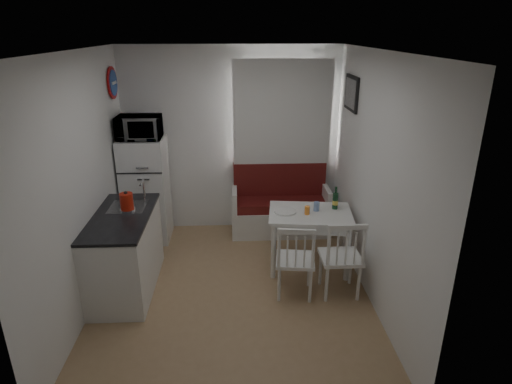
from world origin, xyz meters
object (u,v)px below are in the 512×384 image
(chair_right, at_px, (343,251))
(microwave, at_px, (139,127))
(fridge, at_px, (146,190))
(kettle, at_px, (127,202))
(bench, at_px, (280,210))
(kitchen_counter, at_px, (125,252))
(chair_left, at_px, (297,254))
(dining_table, at_px, (310,219))
(wine_bottle, at_px, (336,198))

(chair_right, relative_size, microwave, 0.90)
(fridge, xyz_separation_m, kettle, (0.03, -1.13, 0.29))
(bench, distance_m, fridge, 1.91)
(chair_right, bearing_deg, kitchen_counter, 171.85)
(bench, relative_size, chair_left, 2.94)
(kitchen_counter, xyz_separation_m, microwave, (0.02, 1.19, 1.14))
(microwave, bearing_deg, fridge, 90.00)
(chair_left, bearing_deg, fridge, 147.04)
(fridge, bearing_deg, chair_left, -39.83)
(kitchen_counter, relative_size, dining_table, 1.26)
(bench, relative_size, kettle, 6.09)
(bench, height_order, wine_bottle, wine_bottle)
(kettle, bearing_deg, fridge, 91.52)
(chair_left, xyz_separation_m, microwave, (-1.86, 1.50, 1.05))
(chair_right, bearing_deg, chair_left, 178.88)
(dining_table, distance_m, microwave, 2.47)
(bench, bearing_deg, fridge, -176.55)
(kettle, relative_size, wine_bottle, 0.81)
(microwave, relative_size, wine_bottle, 1.96)
(chair_left, relative_size, wine_bottle, 1.68)
(kitchen_counter, bearing_deg, kettle, 65.85)
(kitchen_counter, height_order, chair_left, kitchen_counter)
(kitchen_counter, height_order, dining_table, kitchen_counter)
(dining_table, relative_size, kettle, 4.60)
(dining_table, height_order, chair_right, chair_right)
(chair_right, bearing_deg, dining_table, 109.97)
(chair_right, bearing_deg, bench, 106.13)
(bench, height_order, chair_right, bench)
(wine_bottle, bearing_deg, chair_right, -94.93)
(dining_table, xyz_separation_m, fridge, (-2.11, 0.89, 0.07))
(chair_right, bearing_deg, kettle, 169.05)
(chair_left, bearing_deg, wine_bottle, 60.22)
(bench, relative_size, chair_right, 2.81)
(microwave, bearing_deg, chair_left, -38.91)
(chair_right, height_order, microwave, microwave)
(dining_table, relative_size, fridge, 0.72)
(bench, distance_m, wine_bottle, 1.20)
(dining_table, distance_m, kettle, 2.13)
(kettle, bearing_deg, chair_left, -12.92)
(dining_table, distance_m, chair_right, 0.72)
(kitchen_counter, xyz_separation_m, kettle, (0.05, 0.11, 0.56))
(kitchen_counter, bearing_deg, microwave, 89.06)
(bench, bearing_deg, kitchen_counter, -144.19)
(dining_table, bearing_deg, microwave, 164.45)
(bench, height_order, chair_left, bench)
(dining_table, distance_m, fridge, 2.30)
(fridge, bearing_deg, microwave, -90.00)
(fridge, distance_m, kettle, 1.17)
(bench, bearing_deg, wine_bottle, -57.86)
(chair_right, distance_m, wine_bottle, 0.83)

